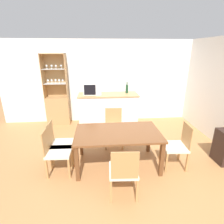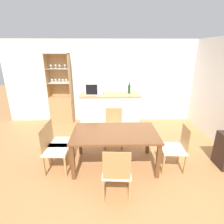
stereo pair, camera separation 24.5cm
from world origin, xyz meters
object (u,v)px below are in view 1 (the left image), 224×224
Objects in this scene: display_cabinet at (58,104)px; dining_chair_head_far at (114,128)px; wine_bottle at (127,89)px; dining_chair_side_right_near at (177,146)px; dining_chair_side_left_far at (60,143)px; dining_table at (118,136)px; dining_chair_head_near at (124,171)px; dining_chair_side_left_near at (57,151)px; microwave at (92,89)px.

dining_chair_head_far is (1.62, -1.51, -0.17)m from display_cabinet.
dining_chair_side_right_near is at bearing -71.32° from wine_bottle.
dining_chair_side_right_near and dining_chair_side_left_far have the same top height.
wine_bottle reaches higher than dining_chair_head_far.
dining_chair_head_near is (-0.00, -0.82, -0.19)m from dining_table.
dining_table is 1.83× the size of dining_chair_side_left_near.
dining_chair_side_left_near is 2.69m from wine_bottle.
dining_chair_side_left_near reaches higher than dining_table.
dining_table is 0.84m from dining_chair_head_far.
dining_chair_head_near is at bearing 92.10° from dining_chair_head_far.
wine_bottle is (0.48, 2.68, 0.73)m from dining_chair_head_near.
wine_bottle reaches higher than dining_chair_side_right_near.
dining_chair_side_left_near is (-2.32, 0.01, 0.00)m from dining_chair_side_right_near.
dining_chair_side_right_near is 1.00× the size of dining_chair_side_left_far.
dining_chair_head_near is (1.61, -3.14, -0.17)m from display_cabinet.
dining_chair_head_far reaches higher than dining_table.
display_cabinet is 2.40× the size of dining_chair_side_right_near.
dining_chair_head_near is 2.78m from microwave.
dining_chair_head_far is 2.83× the size of wine_bottle.
display_cabinet is 2.40× the size of dining_chair_head_far.
dining_chair_head_far is at bearing 131.68° from dining_chair_side_left_near.
dining_chair_head_near is at bearing -62.85° from display_cabinet.
dining_chair_head_far is at bearing -43.00° from display_cabinet.
dining_chair_head_far is 1.35m from microwave.
dining_chair_head_near is (-1.16, -0.67, 0.00)m from dining_chair_side_right_near.
dining_chair_side_left_far is at bearing 143.67° from dining_chair_head_near.
wine_bottle is (-0.68, 2.01, 0.73)m from dining_chair_side_right_near.
dining_chair_side_right_near is 1.34m from dining_chair_head_near.
dining_chair_head_near is 1.00× the size of dining_chair_head_far.
dining_chair_side_right_near is at bearing -7.23° from dining_table.
dining_chair_side_right_near is at bearing 92.01° from dining_chair_side_left_near.
display_cabinet reaches higher than dining_chair_side_right_near.
dining_table is 1.97m from microwave.
dining_chair_side_left_far reaches higher than dining_table.
dining_chair_side_left_near is at bearing -129.27° from wine_bottle.
dining_chair_head_near is at bearing 61.88° from dining_chair_side_left_near.
display_cabinet reaches higher than dining_chair_side_left_near.
dining_chair_side_left_far is at bearing 86.75° from dining_chair_side_right_near.
microwave is at bearing 104.23° from dining_chair_head_near.
dining_chair_side_left_far is at bearing -78.23° from display_cabinet.
wine_bottle is at bearing 3.04° from microwave.
display_cabinet is at bearing 124.78° from dining_table.
microwave is at bearing -60.69° from dining_chair_head_far.
dining_chair_head_near is 1.63m from dining_chair_head_far.
microwave is (1.11, -0.51, 0.59)m from display_cabinet.
dining_chair_side_right_near and dining_chair_side_left_near have the same top height.
display_cabinet is at bearing -40.73° from dining_chair_head_far.
dining_chair_side_left_near is (-1.16, -0.96, 0.00)m from dining_chair_head_far.
wine_bottle is (0.48, 1.05, 0.73)m from dining_chair_head_far.
dining_chair_side_left_near is (-1.16, 0.68, 0.00)m from dining_chair_head_near.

